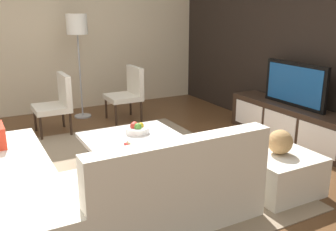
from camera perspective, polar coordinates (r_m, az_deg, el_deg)
name	(u,v)px	position (r m, az deg, el deg)	size (l,w,h in m)	color
ground_plane	(132,175)	(4.21, -5.58, -9.09)	(14.00, 14.00, 0.00)	brown
feature_wall_back	(316,38)	(5.45, 21.63, 10.96)	(6.40, 0.12, 2.80)	black
side_wall_left	(69,31)	(6.93, -14.95, 12.40)	(0.12, 5.20, 2.80)	beige
area_rug	(128,172)	(4.29, -6.11, -8.52)	(3.33, 2.72, 0.01)	gray
media_console	(291,123)	(5.43, 18.30, -1.14)	(2.05, 0.46, 0.50)	#332319
television	(295,84)	(5.30, 18.82, 4.51)	(1.03, 0.06, 0.59)	black
sectional_couch	(66,187)	(3.43, -15.30, -10.50)	(2.26, 2.43, 0.83)	silver
coffee_table	(136,154)	(4.25, -4.93, -5.86)	(1.07, 1.07, 0.38)	#332319
accent_chair_near	(57,100)	(5.68, -16.55, 2.26)	(0.54, 0.50, 0.87)	#332319
floor_lamp	(77,30)	(6.29, -13.71, 12.55)	(0.34, 0.34, 1.70)	#A5A5AA
ottoman	(277,172)	(3.94, 16.38, -8.31)	(0.70, 0.70, 0.40)	silver
fruit_bowl	(137,129)	(4.36, -4.78, -2.05)	(0.28, 0.28, 0.13)	silver
accent_chair_far	(128,90)	(6.15, -6.08, 3.86)	(0.53, 0.52, 0.87)	#332319
decorative_ball	(280,142)	(3.82, 16.76, -3.90)	(0.24, 0.24, 0.24)	#AD8451
book_stack	(133,145)	(3.94, -5.34, -4.46)	(0.18, 0.13, 0.06)	maroon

